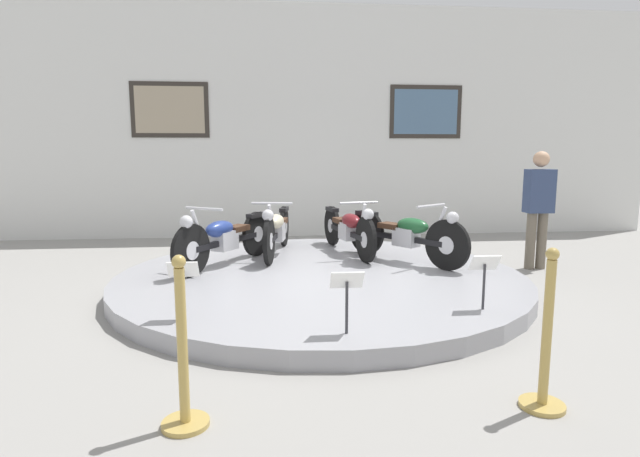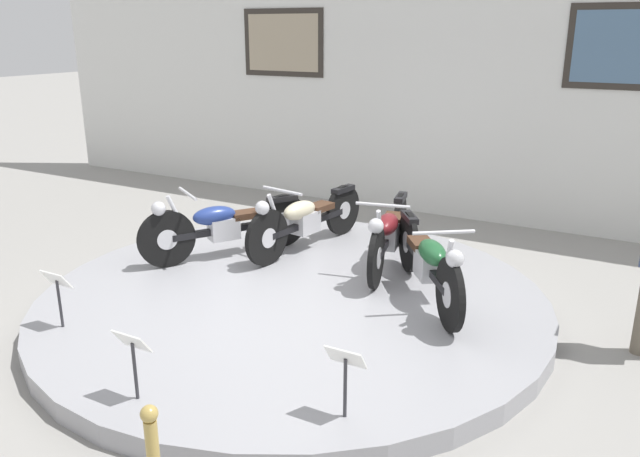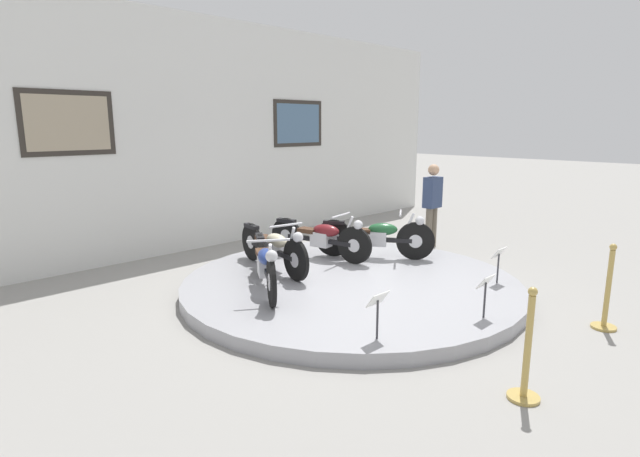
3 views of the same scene
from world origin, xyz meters
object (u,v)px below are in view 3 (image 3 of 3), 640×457
at_px(motorcycle_maroon, 321,236).
at_px(info_placard_front_right, 499,257).
at_px(stanchion_post_left_of_entry, 526,362).
at_px(motorcycle_blue, 266,263).
at_px(visitor_standing, 432,201).
at_px(info_placard_front_left, 378,305).
at_px(motorcycle_green, 377,236).
at_px(stanchion_post_right_of_entry, 607,300).
at_px(motorcycle_cream, 274,246).
at_px(info_placard_front_centre, 486,287).

height_order(motorcycle_maroon, info_placard_front_right, motorcycle_maroon).
relative_size(motorcycle_maroon, stanchion_post_left_of_entry, 1.87).
distance_m(motorcycle_blue, visitor_standing, 4.24).
relative_size(info_placard_front_left, stanchion_post_left_of_entry, 0.50).
relative_size(motorcycle_green, info_placard_front_left, 3.20).
height_order(info_placard_front_left, stanchion_post_right_of_entry, stanchion_post_right_of_entry).
distance_m(motorcycle_cream, info_placard_front_centre, 3.22).
bearing_deg(motorcycle_blue, motorcycle_cream, 43.93).
height_order(motorcycle_blue, visitor_standing, visitor_standing).
bearing_deg(stanchion_post_left_of_entry, info_placard_front_left, 99.27).
xyz_separation_m(visitor_standing, stanchion_post_right_of_entry, (-1.95, -3.66, -0.57)).
height_order(visitor_standing, stanchion_post_right_of_entry, visitor_standing).
relative_size(info_placard_front_centre, visitor_standing, 0.32).
xyz_separation_m(motorcycle_maroon, motorcycle_green, (0.66, -0.64, 0.01)).
bearing_deg(info_placard_front_left, motorcycle_blue, 85.36).
height_order(stanchion_post_left_of_entry, stanchion_post_right_of_entry, same).
xyz_separation_m(motorcycle_maroon, info_placard_front_centre, (-0.51, -3.17, -0.00)).
bearing_deg(stanchion_post_left_of_entry, info_placard_front_centre, 41.10).
distance_m(motorcycle_green, info_placard_front_left, 3.24).
xyz_separation_m(motorcycle_green, info_placard_front_right, (0.16, -2.04, -0.01)).
bearing_deg(info_placard_front_left, info_placard_front_right, 0.00).
relative_size(info_placard_front_left, visitor_standing, 0.32).
relative_size(motorcycle_blue, stanchion_post_right_of_entry, 1.65).
bearing_deg(motorcycle_cream, visitor_standing, -7.53).
bearing_deg(motorcycle_blue, info_placard_front_centre, -65.21).
bearing_deg(stanchion_post_right_of_entry, visitor_standing, 61.92).
relative_size(info_placard_front_right, stanchion_post_right_of_entry, 0.50).
bearing_deg(motorcycle_cream, motorcycle_green, -20.79).
distance_m(info_placard_front_left, stanchion_post_right_of_entry, 2.84).
relative_size(info_placard_front_centre, info_placard_front_right, 1.00).
bearing_deg(stanchion_post_left_of_entry, info_placard_front_right, 30.81).
bearing_deg(visitor_standing, motorcycle_cream, 172.47).
bearing_deg(visitor_standing, info_placard_front_right, -127.84).
bearing_deg(info_placard_front_centre, stanchion_post_right_of_entry, -41.10).
bearing_deg(stanchion_post_right_of_entry, info_placard_front_left, 149.19).
height_order(motorcycle_cream, info_placard_front_centre, motorcycle_cream).
height_order(motorcycle_green, info_placard_front_right, motorcycle_green).
bearing_deg(motorcycle_blue, info_placard_front_left, -94.64).
distance_m(motorcycle_maroon, info_placard_front_left, 3.26).
distance_m(visitor_standing, stanchion_post_left_of_entry, 5.57).
height_order(info_placard_front_left, info_placard_front_right, same).
bearing_deg(motorcycle_cream, motorcycle_blue, -136.07).
height_order(motorcycle_maroon, stanchion_post_left_of_entry, stanchion_post_left_of_entry).
bearing_deg(motorcycle_green, stanchion_post_right_of_entry, -91.20).
bearing_deg(motorcycle_green, info_placard_front_right, -85.42).
distance_m(motorcycle_blue, info_placard_front_right, 3.23).
bearing_deg(motorcycle_green, info_placard_front_left, -140.84).
bearing_deg(stanchion_post_right_of_entry, info_placard_front_centre, 138.90).
bearing_deg(motorcycle_maroon, stanchion_post_right_of_entry, -81.87).
xyz_separation_m(info_placard_front_centre, stanchion_post_left_of_entry, (-1.10, -0.96, -0.19)).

